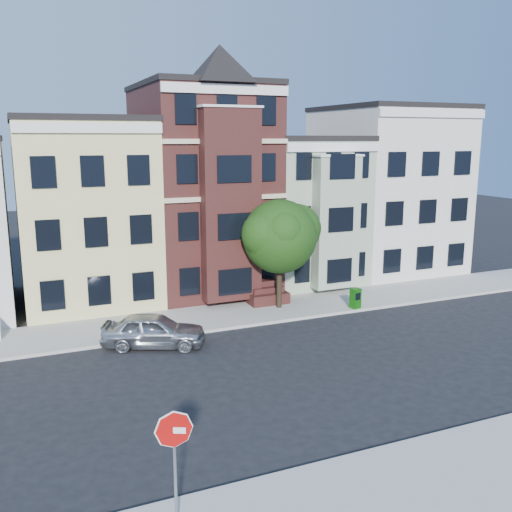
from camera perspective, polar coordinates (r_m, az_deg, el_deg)
name	(u,v)px	position (r m, az deg, el deg)	size (l,w,h in m)	color
ground	(316,371)	(23.48, 6.01, -11.34)	(120.00, 120.00, 0.00)	black
far_sidewalk	(242,314)	(30.24, -1.41, -5.78)	(60.00, 4.00, 0.15)	#9E9B93
near_sidewalk	(458,475)	(17.70, 19.53, -19.96)	(60.00, 4.00, 0.15)	#9E9B93
house_yellow	(84,213)	(33.75, -16.81, 4.13)	(7.00, 9.00, 10.00)	beige
house_brown	(202,191)	(35.10, -5.43, 6.50)	(7.00, 9.00, 12.00)	#391815
house_green	(297,210)	(37.75, 4.07, 4.60)	(6.00, 9.00, 9.00)	#9BA98E
house_cream	(385,191)	(41.31, 12.82, 6.35)	(8.00, 9.00, 11.00)	silver
street_tree	(280,241)	(30.27, 2.37, 1.46)	(6.24, 6.24, 7.26)	#264F16
parked_car	(154,330)	(25.97, -10.20, -7.33)	(1.83, 4.55, 1.55)	#A5A8AD
newspaper_box	(355,298)	(31.25, 9.91, -4.19)	(0.49, 0.43, 1.09)	#11580C
stop_sign	(175,462)	(14.16, -8.12, -19.75)	(0.92, 0.13, 3.33)	#A60C0A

